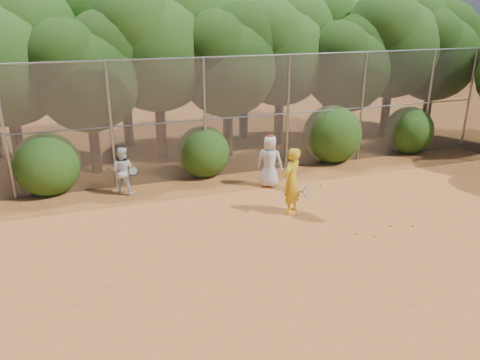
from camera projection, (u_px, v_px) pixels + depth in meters
name	position (u px, v px, depth m)	size (l,w,h in m)	color
ground	(315.00, 253.00, 11.07)	(80.00, 80.00, 0.00)	#AA5C26
fence_back	(230.00, 116.00, 15.64)	(20.05, 0.09, 4.03)	gray
tree_1	(4.00, 51.00, 15.04)	(4.64, 4.03, 6.35)	black
tree_2	(88.00, 69.00, 15.39)	(3.99, 3.47, 5.47)	black
tree_3	(157.00, 39.00, 16.78)	(4.89, 4.26, 6.70)	black
tree_4	(228.00, 57.00, 17.24)	(4.19, 3.64, 5.73)	black
tree_5	(282.00, 46.00, 18.63)	(4.51, 3.92, 6.17)	black
tree_6	(349.00, 61.00, 18.71)	(3.86, 3.36, 5.29)	black
tree_7	(394.00, 38.00, 19.75)	(4.77, 4.14, 6.53)	black
tree_8	(436.00, 48.00, 20.26)	(4.25, 3.70, 5.82)	black
tree_10	(122.00, 31.00, 18.34)	(5.15, 4.48, 7.06)	black
tree_11	(245.00, 41.00, 19.70)	(4.64, 4.03, 6.35)	black
tree_12	(332.00, 30.00, 21.51)	(5.02, 4.37, 6.88)	black
bush_0	(47.00, 161.00, 14.44)	(2.00, 2.00, 2.00)	#214711
bush_1	(203.00, 149.00, 16.03)	(1.80, 1.80, 1.80)	#214711
bush_2	(332.00, 132.00, 17.51)	(2.20, 2.20, 2.20)	#214711
bush_3	(409.00, 128.00, 18.65)	(1.90, 1.90, 1.90)	#214711
player_yellow	(291.00, 181.00, 12.95)	(0.89, 0.77, 1.90)	yellow
player_teen	(270.00, 161.00, 14.98)	(0.98, 0.91, 1.71)	silver
player_white	(122.00, 170.00, 14.40)	(0.93, 0.86, 1.50)	white
ball_0	(413.00, 225.00, 12.40)	(0.07, 0.07, 0.07)	yellow
ball_1	(387.00, 207.00, 13.52)	(0.07, 0.07, 0.07)	yellow
ball_2	(376.00, 236.00, 11.82)	(0.07, 0.07, 0.07)	yellow
ball_3	(391.00, 225.00, 12.42)	(0.07, 0.07, 0.07)	yellow
ball_4	(356.00, 233.00, 11.98)	(0.07, 0.07, 0.07)	yellow
ball_5	(321.00, 185.00, 15.28)	(0.07, 0.07, 0.07)	yellow
ball_6	(297.00, 214.00, 13.10)	(0.07, 0.07, 0.07)	yellow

